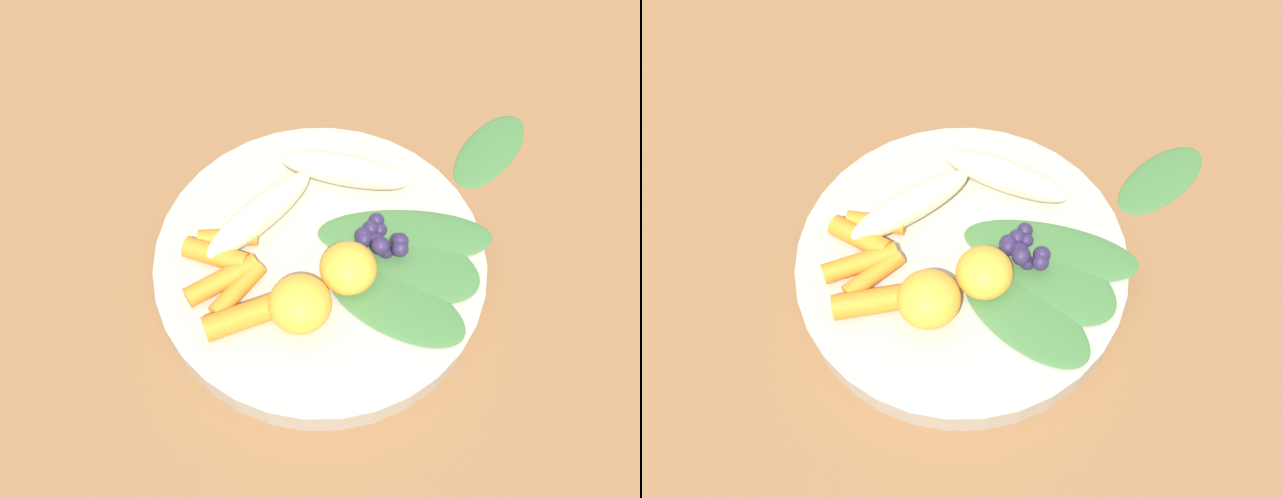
{
  "view_description": "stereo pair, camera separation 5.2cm",
  "coord_description": "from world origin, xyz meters",
  "views": [
    {
      "loc": [
        0.25,
        0.07,
        0.49
      ],
      "look_at": [
        0.0,
        0.0,
        0.04
      ],
      "focal_mm": 37.63,
      "sensor_mm": 36.0,
      "label": 1
    },
    {
      "loc": [
        0.23,
        0.12,
        0.49
      ],
      "look_at": [
        0.0,
        0.0,
        0.04
      ],
      "focal_mm": 37.63,
      "sensor_mm": 36.0,
      "label": 2
    }
  ],
  "objects": [
    {
      "name": "ground_plane",
      "position": [
        0.0,
        0.0,
        0.0
      ],
      "size": [
        2.4,
        2.4,
        0.0
      ],
      "primitive_type": "plane",
      "color": "brown"
    },
    {
      "name": "bowl",
      "position": [
        0.0,
        0.0,
        0.01
      ],
      "size": [
        0.26,
        0.26,
        0.03
      ],
      "primitive_type": "cylinder",
      "color": "#B2AD9E",
      "rests_on": "ground_plane"
    },
    {
      "name": "banana_peeled_left",
      "position": [
        -0.02,
        -0.05,
        0.04
      ],
      "size": [
        0.11,
        0.08,
        0.03
      ],
      "primitive_type": "ellipsoid",
      "rotation": [
        0.0,
        0.0,
        5.79
      ],
      "color": "beige",
      "rests_on": "bowl"
    },
    {
      "name": "banana_peeled_right",
      "position": [
        -0.08,
        0.0,
        0.04
      ],
      "size": [
        0.03,
        0.11,
        0.03
      ],
      "primitive_type": "ellipsoid",
      "rotation": [
        0.0,
        0.0,
        4.77
      ],
      "color": "beige",
      "rests_on": "bowl"
    },
    {
      "name": "orange_segment_near",
      "position": [
        0.01,
        0.03,
        0.05
      ],
      "size": [
        0.04,
        0.04,
        0.03
      ],
      "primitive_type": "ellipsoid",
      "color": "#F4A833",
      "rests_on": "bowl"
    },
    {
      "name": "orange_segment_far",
      "position": [
        0.05,
        0.0,
        0.05
      ],
      "size": [
        0.05,
        0.05,
        0.04
      ],
      "primitive_type": "ellipsoid",
      "color": "#F4A833",
      "rests_on": "bowl"
    },
    {
      "name": "carrot_front",
      "position": [
        0.01,
        -0.07,
        0.04
      ],
      "size": [
        0.03,
        0.05,
        0.01
      ],
      "primitive_type": "cylinder",
      "rotation": [
        0.0,
        1.57,
        5.06
      ],
      "color": "orange",
      "rests_on": "bowl"
    },
    {
      "name": "carrot_mid_left",
      "position": [
        0.03,
        -0.08,
        0.04
      ],
      "size": [
        0.02,
        0.05,
        0.02
      ],
      "primitive_type": "cylinder",
      "rotation": [
        0.0,
        1.57,
        4.67
      ],
      "color": "orange",
      "rests_on": "bowl"
    },
    {
      "name": "carrot_mid_right",
      "position": [
        0.05,
        -0.06,
        0.04
      ],
      "size": [
        0.05,
        0.05,
        0.02
      ],
      "primitive_type": "cylinder",
      "rotation": [
        0.0,
        1.57,
        5.54
      ],
      "color": "orange",
      "rests_on": "bowl"
    },
    {
      "name": "carrot_rear",
      "position": [
        0.05,
        -0.05,
        0.04
      ],
      "size": [
        0.05,
        0.03,
        0.01
      ],
      "primitive_type": "cylinder",
      "rotation": [
        0.0,
        1.57,
        5.9
      ],
      "color": "orange",
      "rests_on": "bowl"
    },
    {
      "name": "carrot_small",
      "position": [
        0.07,
        -0.04,
        0.04
      ],
      "size": [
        0.05,
        0.06,
        0.02
      ],
      "primitive_type": "cylinder",
      "rotation": [
        0.0,
        1.57,
        5.36
      ],
      "color": "orange",
      "rests_on": "bowl"
    },
    {
      "name": "blueberry_pile",
      "position": [
        -0.02,
        0.04,
        0.04
      ],
      "size": [
        0.04,
        0.04,
        0.03
      ],
      "color": "#2D234C",
      "rests_on": "bowl"
    },
    {
      "name": "kale_leaf_left",
      "position": [
        0.03,
        0.07,
        0.03
      ],
      "size": [
        0.08,
        0.12,
        0.0
      ],
      "primitive_type": "ellipsoid",
      "rotation": [
        0.0,
        0.0,
        7.61
      ],
      "color": "#3D7038",
      "rests_on": "bowl"
    },
    {
      "name": "kale_leaf_right",
      "position": [
        -0.01,
        0.07,
        0.03
      ],
      "size": [
        0.07,
        0.11,
        0.0
      ],
      "primitive_type": "ellipsoid",
      "rotation": [
        0.0,
        0.0,
        7.75
      ],
      "color": "#3D7038",
      "rests_on": "bowl"
    },
    {
      "name": "kale_leaf_rear",
      "position": [
        -0.04,
        0.06,
        0.03
      ],
      "size": [
        0.08,
        0.15,
        0.0
      ],
      "primitive_type": "ellipsoid",
      "rotation": [
        0.0,
        0.0,
        8.1
      ],
      "color": "#3D7038",
      "rests_on": "bowl"
    },
    {
      "name": "kale_leaf_stray",
      "position": [
        -0.17,
        0.12,
        0.0
      ],
      "size": [
        0.11,
        0.08,
        0.01
      ],
      "primitive_type": "ellipsoid",
      "rotation": [
        0.0,
        0.0,
        2.77
      ],
      "color": "#3D7038",
      "rests_on": "ground_plane"
    }
  ]
}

